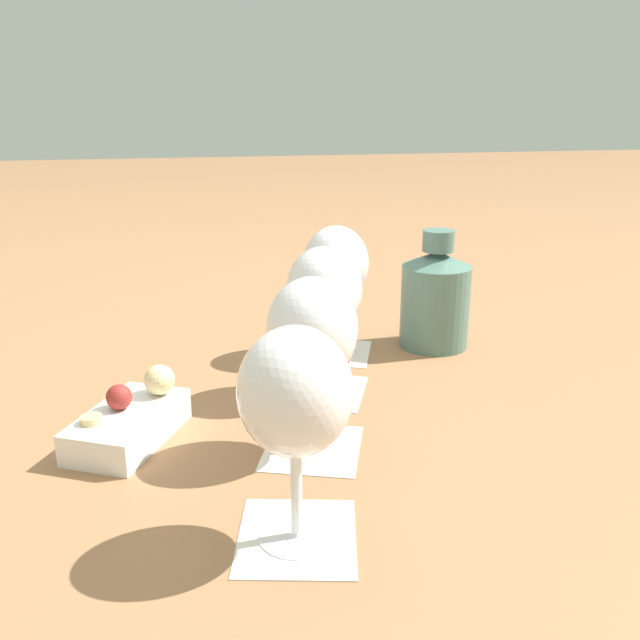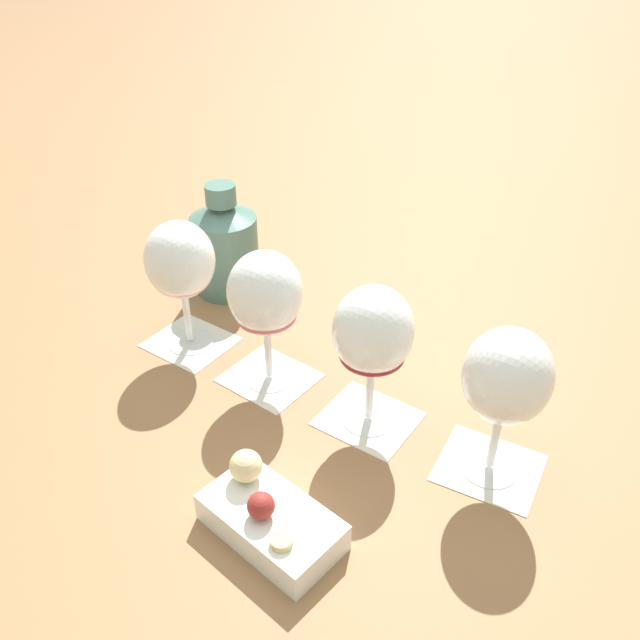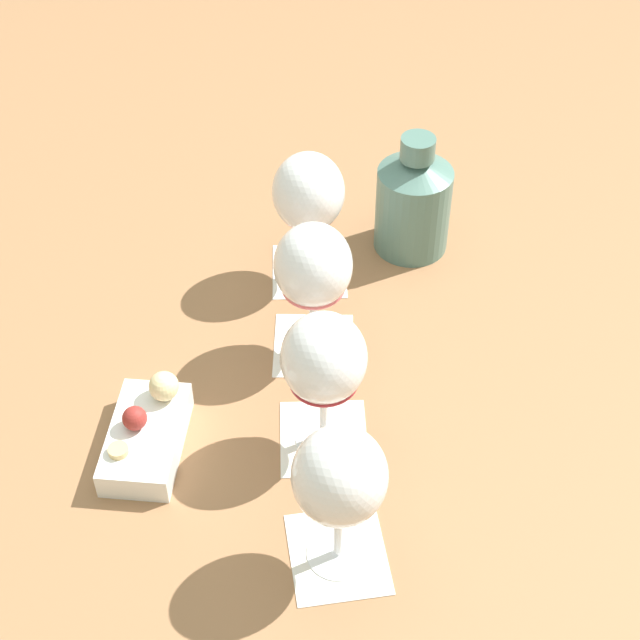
{
  "view_description": "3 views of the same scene",
  "coord_description": "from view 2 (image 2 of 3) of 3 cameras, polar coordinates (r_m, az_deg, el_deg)",
  "views": [
    {
      "loc": [
        0.7,
        -0.16,
        0.36
      ],
      "look_at": [
        -0.0,
        0.01,
        0.12
      ],
      "focal_mm": 38.0,
      "sensor_mm": 36.0,
      "label": 1
    },
    {
      "loc": [
        0.16,
        -0.64,
        0.58
      ],
      "look_at": [
        -0.0,
        0.01,
        0.12
      ],
      "focal_mm": 38.0,
      "sensor_mm": 36.0,
      "label": 2
    },
    {
      "loc": [
        0.73,
        -0.3,
        0.9
      ],
      "look_at": [
        -0.0,
        0.01,
        0.12
      ],
      "focal_mm": 55.0,
      "sensor_mm": 36.0,
      "label": 3
    }
  ],
  "objects": [
    {
      "name": "snack_dish",
      "position": [
        0.72,
        -4.41,
        -16.16
      ],
      "size": [
        0.17,
        0.14,
        0.07
      ],
      "color": "white",
      "rests_on": "ground_plane"
    },
    {
      "name": "ground_plane",
      "position": [
        0.88,
        0.1,
        -6.88
      ],
      "size": [
        8.0,
        8.0,
        0.0
      ],
      "primitive_type": "plane",
      "color": "#936642"
    },
    {
      "name": "tasting_card_3",
      "position": [
        0.82,
        14.04,
        -11.96
      ],
      "size": [
        0.13,
        0.13,
        0.0
      ],
      "color": "silver",
      "rests_on": "ground_plane"
    },
    {
      "name": "wine_glass_0",
      "position": [
        0.92,
        -11.67,
        4.53
      ],
      "size": [
        0.09,
        0.09,
        0.19
      ],
      "color": "white",
      "rests_on": "tasting_card_0"
    },
    {
      "name": "tasting_card_2",
      "position": [
        0.85,
        4.09,
        -8.28
      ],
      "size": [
        0.14,
        0.13,
        0.0
      ],
      "color": "silver",
      "rests_on": "ground_plane"
    },
    {
      "name": "ceramic_vase",
      "position": [
        1.07,
        -7.99,
        6.23
      ],
      "size": [
        0.1,
        0.1,
        0.18
      ],
      "color": "#4C7066",
      "rests_on": "ground_plane"
    },
    {
      "name": "tasting_card_0",
      "position": [
        0.99,
        -10.83,
        -1.83
      ],
      "size": [
        0.14,
        0.13,
        0.0
      ],
      "color": "silver",
      "rests_on": "ground_plane"
    },
    {
      "name": "wine_glass_3",
      "position": [
        0.73,
        15.42,
        -5.06
      ],
      "size": [
        0.09,
        0.09,
        0.19
      ],
      "color": "white",
      "rests_on": "tasting_card_3"
    },
    {
      "name": "wine_glass_2",
      "position": [
        0.77,
        4.47,
        -1.33
      ],
      "size": [
        0.09,
        0.09,
        0.19
      ],
      "color": "white",
      "rests_on": "tasting_card_2"
    },
    {
      "name": "wine_glass_1",
      "position": [
        0.84,
        -4.64,
        1.89
      ],
      "size": [
        0.09,
        0.09,
        0.19
      ],
      "color": "white",
      "rests_on": "tasting_card_1"
    },
    {
      "name": "tasting_card_1",
      "position": [
        0.91,
        -4.27,
        -4.85
      ],
      "size": [
        0.14,
        0.14,
        0.0
      ],
      "color": "silver",
      "rests_on": "ground_plane"
    }
  ]
}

